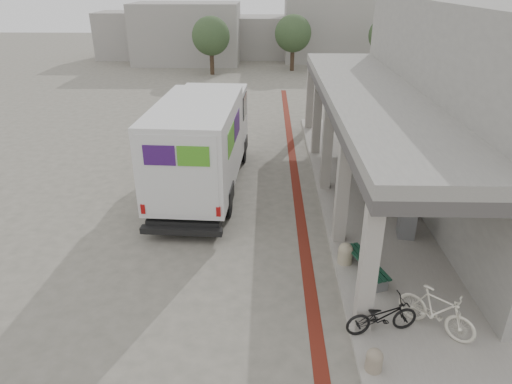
{
  "coord_description": "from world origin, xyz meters",
  "views": [
    {
      "loc": [
        -0.23,
        -12.11,
        7.72
      ],
      "look_at": [
        -0.54,
        0.8,
        1.6
      ],
      "focal_mm": 32.0,
      "sensor_mm": 36.0,
      "label": 1
    }
  ],
  "objects_px": {
    "bench": "(367,265)",
    "bicycle_black": "(382,316)",
    "fedex_truck": "(203,141)",
    "bicycle_cream": "(437,311)",
    "utility_cabinet": "(407,220)"
  },
  "relations": [
    {
      "from": "bench",
      "to": "bicycle_cream",
      "type": "xyz_separation_m",
      "value": [
        1.18,
        -2.2,
        0.24
      ]
    },
    {
      "from": "bench",
      "to": "utility_cabinet",
      "type": "xyz_separation_m",
      "value": [
        1.7,
        2.21,
        0.25
      ]
    },
    {
      "from": "fedex_truck",
      "to": "bicycle_cream",
      "type": "bearing_deg",
      "value": -48.61
    },
    {
      "from": "bicycle_black",
      "to": "bicycle_cream",
      "type": "relative_size",
      "value": 0.94
    },
    {
      "from": "fedex_truck",
      "to": "bench",
      "type": "height_order",
      "value": "fedex_truck"
    },
    {
      "from": "fedex_truck",
      "to": "utility_cabinet",
      "type": "height_order",
      "value": "fedex_truck"
    },
    {
      "from": "bicycle_black",
      "to": "bicycle_cream",
      "type": "distance_m",
      "value": 1.29
    },
    {
      "from": "fedex_truck",
      "to": "bicycle_black",
      "type": "bearing_deg",
      "value": -54.83
    },
    {
      "from": "bicycle_black",
      "to": "utility_cabinet",
      "type": "bearing_deg",
      "value": -34.1
    },
    {
      "from": "fedex_truck",
      "to": "bench",
      "type": "relative_size",
      "value": 4.52
    },
    {
      "from": "bicycle_black",
      "to": "bench",
      "type": "bearing_deg",
      "value": -14.77
    },
    {
      "from": "bicycle_cream",
      "to": "fedex_truck",
      "type": "bearing_deg",
      "value": 80.32
    },
    {
      "from": "utility_cabinet",
      "to": "bicycle_cream",
      "type": "xyz_separation_m",
      "value": [
        -0.52,
        -4.4,
        -0.01
      ]
    },
    {
      "from": "utility_cabinet",
      "to": "fedex_truck",
      "type": "bearing_deg",
      "value": 161.38
    },
    {
      "from": "bench",
      "to": "bicycle_black",
      "type": "distance_m",
      "value": 2.29
    }
  ]
}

